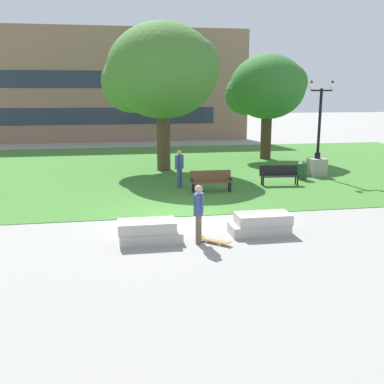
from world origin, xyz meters
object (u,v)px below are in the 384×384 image
Objects in this scene: skateboard at (215,241)px; park_bench_near_right at (279,174)px; park_bench_near_left at (211,180)px; trash_bin at (302,170)px; concrete_block_left at (261,224)px; concrete_block_center at (149,232)px; lamp_post_right at (317,157)px; person_bystander_near_lawn at (179,166)px; person_skateboarder at (199,211)px.

skateboard is 8.79m from park_bench_near_right.
park_bench_near_left is 5.31m from trash_bin.
trash_bin reaches higher than concrete_block_left.
lamp_post_right is at bearing 43.53° from concrete_block_center.
person_bystander_near_lawn reaches higher than concrete_block_center.
concrete_block_left is (3.45, 0.19, 0.00)m from concrete_block_center.
trash_bin is at bearing 51.12° from person_skateboarder.
skateboard is at bearing -122.38° from park_bench_near_right.
person_skateboarder is at bearing 164.12° from skateboard.
park_bench_near_left is 1.89× the size of trash_bin.
person_bystander_near_lawn is at bearing -172.30° from trash_bin.
trash_bin is 0.56× the size of person_bystander_near_lawn.
concrete_block_center is 1.01× the size of park_bench_near_left.
park_bench_near_right is 1.92× the size of trash_bin.
skateboard is at bearing -101.20° from park_bench_near_left.
trash_bin reaches higher than skateboard.
concrete_block_left is at bearing -120.96° from trash_bin.
park_bench_near_right is at bearing -145.93° from trash_bin.
skateboard is 0.18× the size of lamp_post_right.
park_bench_near_left is (3.17, 6.18, 0.23)m from concrete_block_center.
skateboard is 0.52× the size of person_bystander_near_lawn.
trash_bin reaches higher than concrete_block_center.
skateboard is 0.49× the size of park_bench_near_left.
concrete_block_center is 6.95m from park_bench_near_left.
skateboard is 0.48× the size of park_bench_near_right.
person_skateboarder is 10.75m from trash_bin.
park_bench_near_left reaches higher than concrete_block_center.
person_bystander_near_lawn is (-7.35, -1.62, -0.02)m from lamp_post_right.
park_bench_near_left is at bearing 74.82° from person_skateboarder.
skateboard is 6.78m from park_bench_near_left.
park_bench_near_right is at bearing -145.68° from lamp_post_right.
person_bystander_near_lawn is (-1.51, 7.00, 0.68)m from concrete_block_left.
lamp_post_right is at bearing 23.35° from park_bench_near_left.
skateboard is 10.58m from trash_bin.
lamp_post_right reaches higher than trash_bin.
trash_bin is at bearing 59.04° from concrete_block_left.
trash_bin is (4.71, 7.85, 0.20)m from concrete_block_left.
park_bench_near_left reaches higher than skateboard.
concrete_block_center is 0.99× the size of park_bench_near_right.
park_bench_near_right is at bearing 54.73° from person_skateboarder.
park_bench_near_left is (1.31, 6.64, 0.45)m from skateboard.
concrete_block_left is 1.73m from skateboard.
person_skateboarder is at bearing -125.27° from park_bench_near_right.
person_skateboarder is 12.07m from lamp_post_right.
park_bench_near_left is 0.98× the size of park_bench_near_right.
park_bench_near_left is at bearing -159.56° from trash_bin.
concrete_block_center is at bearing 166.79° from person_skateboarder.
person_bystander_near_lawn reaches higher than trash_bin.
concrete_block_center is at bearing 166.13° from skateboard.
trash_bin is at bearing 34.07° from park_bench_near_right.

